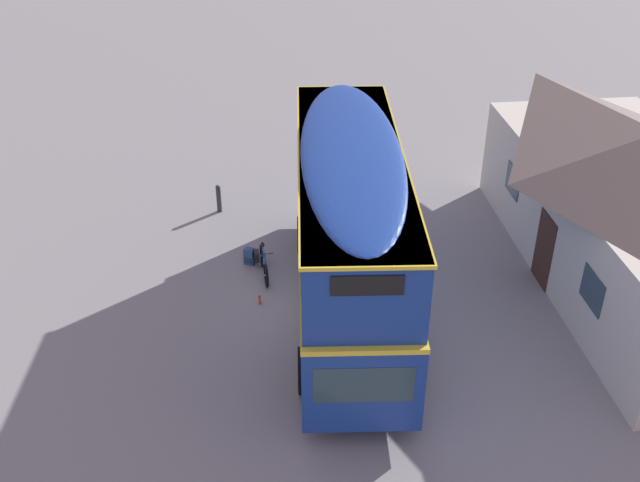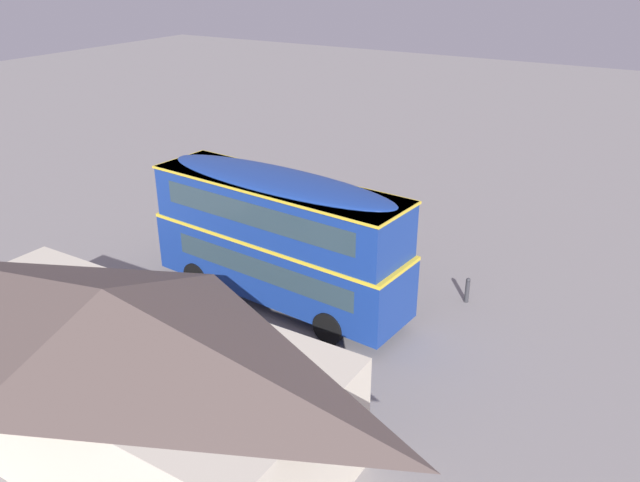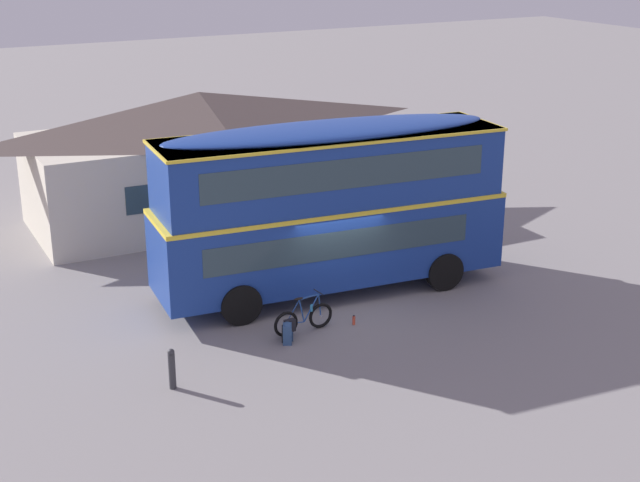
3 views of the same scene
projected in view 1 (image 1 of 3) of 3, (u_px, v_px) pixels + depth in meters
ground_plane at (315, 304)px, 20.08m from camera, size 120.00×120.00×0.00m
double_decker_bus at (350, 225)px, 18.47m from camera, size 9.95×3.40×4.79m
touring_bicycle at (263, 263)px, 21.11m from camera, size 1.70×0.52×1.01m
backpack_on_ground at (249, 255)px, 21.62m from camera, size 0.34×0.36×0.56m
water_bottle_red_squeeze at (260, 300)px, 20.03m from camera, size 0.08×0.08×0.26m
kerb_bollard at (219, 198)px, 24.20m from camera, size 0.16×0.16×0.97m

